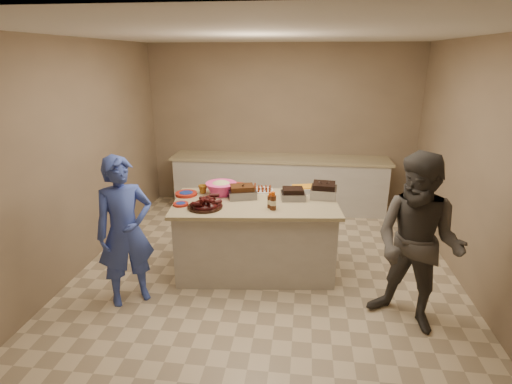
# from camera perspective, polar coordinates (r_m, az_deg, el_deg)

# --- Properties ---
(room) EXTENTS (4.50, 5.00, 2.70)m
(room) POSITION_cam_1_polar(r_m,az_deg,el_deg) (4.94, 1.45, -11.41)
(room) COLOR gray
(room) RESTS_ON ground
(back_counter) EXTENTS (3.60, 0.64, 0.90)m
(back_counter) POSITION_cam_1_polar(r_m,az_deg,el_deg) (6.78, 3.33, 1.30)
(back_counter) COLOR beige
(back_counter) RESTS_ON ground
(island) EXTENTS (1.98, 1.19, 0.89)m
(island) POSITION_cam_1_polar(r_m,az_deg,el_deg) (5.00, -0.07, -11.02)
(island) COLOR beige
(island) RESTS_ON ground
(rib_platter) EXTENTS (0.48, 0.48, 0.16)m
(rib_platter) POSITION_cam_1_polar(r_m,az_deg,el_deg) (4.48, -7.28, -2.21)
(rib_platter) COLOR #3F0C0C
(rib_platter) RESTS_ON island
(pulled_pork_tray) EXTENTS (0.38, 0.33, 0.10)m
(pulled_pork_tray) POSITION_cam_1_polar(r_m,az_deg,el_deg) (4.75, -1.99, -0.80)
(pulled_pork_tray) COLOR #47230F
(pulled_pork_tray) RESTS_ON island
(brisket_tray) EXTENTS (0.31, 0.27, 0.08)m
(brisket_tray) POSITION_cam_1_polar(r_m,az_deg,el_deg) (4.72, 5.27, -1.00)
(brisket_tray) COLOR black
(brisket_tray) RESTS_ON island
(roasting_pan) EXTENTS (0.33, 0.33, 0.12)m
(roasting_pan) POSITION_cam_1_polar(r_m,az_deg,el_deg) (4.83, 9.60, -0.73)
(roasting_pan) COLOR gray
(roasting_pan) RESTS_ON island
(coleslaw_bowl) EXTENTS (0.41, 0.41, 0.26)m
(coleslaw_bowl) POSITION_cam_1_polar(r_m,az_deg,el_deg) (4.87, -4.97, -0.38)
(coleslaw_bowl) COLOR #FD3B97
(coleslaw_bowl) RESTS_ON island
(sausage_plate) EXTENTS (0.31, 0.31, 0.05)m
(sausage_plate) POSITION_cam_1_polar(r_m,az_deg,el_deg) (4.99, 0.92, 0.19)
(sausage_plate) COLOR silver
(sausage_plate) RESTS_ON island
(mac_cheese_dish) EXTENTS (0.34, 0.28, 0.08)m
(mac_cheese_dish) POSITION_cam_1_polar(r_m,az_deg,el_deg) (4.99, 6.83, 0.04)
(mac_cheese_dish) COLOR #FFA51C
(mac_cheese_dish) RESTS_ON island
(bbq_bottle_a) EXTENTS (0.07, 0.07, 0.18)m
(bbq_bottle_a) POSITION_cam_1_polar(r_m,az_deg,el_deg) (4.44, 2.00, -2.24)
(bbq_bottle_a) COLOR #401E0D
(bbq_bottle_a) RESTS_ON island
(bbq_bottle_b) EXTENTS (0.08, 0.08, 0.20)m
(bbq_bottle_b) POSITION_cam_1_polar(r_m,az_deg,el_deg) (4.39, 2.44, -2.52)
(bbq_bottle_b) COLOR #401E0D
(bbq_bottle_b) RESTS_ON island
(mustard_bottle) EXTENTS (0.05, 0.05, 0.13)m
(mustard_bottle) POSITION_cam_1_polar(r_m,az_deg,el_deg) (4.80, -3.60, -0.61)
(mustard_bottle) COLOR #F4A50A
(mustard_bottle) RESTS_ON island
(sauce_bowl) EXTENTS (0.15, 0.06, 0.14)m
(sauce_bowl) POSITION_cam_1_polar(r_m,az_deg,el_deg) (4.82, -1.17, -0.52)
(sauce_bowl) COLOR silver
(sauce_bowl) RESTS_ON island
(plate_stack_large) EXTENTS (0.29, 0.29, 0.03)m
(plate_stack_large) POSITION_cam_1_polar(r_m,az_deg,el_deg) (4.91, -9.93, -0.44)
(plate_stack_large) COLOR maroon
(plate_stack_large) RESTS_ON island
(plate_stack_small) EXTENTS (0.19, 0.19, 0.02)m
(plate_stack_small) POSITION_cam_1_polar(r_m,az_deg,el_deg) (4.59, -10.69, -1.86)
(plate_stack_small) COLOR maroon
(plate_stack_small) RESTS_ON island
(plastic_cup) EXTENTS (0.12, 0.11, 0.11)m
(plastic_cup) POSITION_cam_1_polar(r_m,az_deg,el_deg) (4.94, -7.58, -0.17)
(plastic_cup) COLOR #8B5E19
(plastic_cup) RESTS_ON island
(basket_stack) EXTENTS (0.20, 0.17, 0.09)m
(basket_stack) POSITION_cam_1_polar(r_m,az_deg,el_deg) (5.00, -2.99, 0.21)
(basket_stack) COLOR maroon
(basket_stack) RESTS_ON island
(guest_blue) EXTENTS (1.40, 1.62, 0.38)m
(guest_blue) POSITION_cam_1_polar(r_m,az_deg,el_deg) (4.67, -17.17, -14.33)
(guest_blue) COLOR #3950B4
(guest_blue) RESTS_ON ground
(guest_gray) EXTENTS (1.66, 1.88, 0.65)m
(guest_gray) POSITION_cam_1_polar(r_m,az_deg,el_deg) (4.39, 20.67, -17.10)
(guest_gray) COLOR #4E4B46
(guest_gray) RESTS_ON ground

